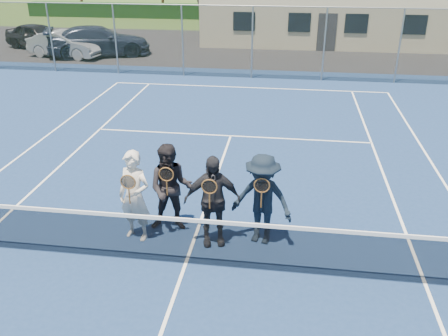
{
  "coord_description": "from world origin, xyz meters",
  "views": [
    {
      "loc": [
        1.65,
        -6.81,
        5.16
      ],
      "look_at": [
        0.48,
        1.5,
        1.25
      ],
      "focal_mm": 38.0,
      "sensor_mm": 36.0,
      "label": 1
    }
  ],
  "objects_px": {
    "car_b": "(66,44)",
    "player_c": "(212,201)",
    "player_b": "(171,188)",
    "player_d": "(262,200)",
    "car_c": "(99,41)",
    "tennis_net": "(185,239)",
    "car_a": "(38,36)",
    "player_a": "(135,196)"
  },
  "relations": [
    {
      "from": "car_b",
      "to": "player_d",
      "type": "distance_m",
      "value": 19.17
    },
    {
      "from": "player_d",
      "to": "player_a",
      "type": "bearing_deg",
      "value": -175.26
    },
    {
      "from": "car_b",
      "to": "player_d",
      "type": "bearing_deg",
      "value": -131.94
    },
    {
      "from": "tennis_net",
      "to": "player_b",
      "type": "relative_size",
      "value": 6.49
    },
    {
      "from": "car_b",
      "to": "player_b",
      "type": "height_order",
      "value": "player_b"
    },
    {
      "from": "car_b",
      "to": "player_a",
      "type": "height_order",
      "value": "player_a"
    },
    {
      "from": "player_a",
      "to": "player_d",
      "type": "bearing_deg",
      "value": 4.74
    },
    {
      "from": "car_a",
      "to": "player_c",
      "type": "bearing_deg",
      "value": -122.19
    },
    {
      "from": "car_c",
      "to": "player_a",
      "type": "relative_size",
      "value": 2.89
    },
    {
      "from": "tennis_net",
      "to": "player_c",
      "type": "xyz_separation_m",
      "value": [
        0.37,
        0.75,
        0.38
      ]
    },
    {
      "from": "player_b",
      "to": "player_d",
      "type": "xyz_separation_m",
      "value": [
        1.79,
        -0.21,
        -0.0
      ]
    },
    {
      "from": "tennis_net",
      "to": "player_a",
      "type": "relative_size",
      "value": 6.49
    },
    {
      "from": "car_b",
      "to": "tennis_net",
      "type": "distance_m",
      "value": 19.25
    },
    {
      "from": "player_b",
      "to": "car_c",
      "type": "bearing_deg",
      "value": 115.91
    },
    {
      "from": "car_b",
      "to": "player_d",
      "type": "height_order",
      "value": "player_d"
    },
    {
      "from": "player_a",
      "to": "player_b",
      "type": "xyz_separation_m",
      "value": [
        0.6,
        0.41,
        -0.0
      ]
    },
    {
      "from": "player_b",
      "to": "player_c",
      "type": "xyz_separation_m",
      "value": [
        0.87,
        -0.38,
        0.0
      ]
    },
    {
      "from": "player_d",
      "to": "car_b",
      "type": "bearing_deg",
      "value": 125.44
    },
    {
      "from": "car_b",
      "to": "car_c",
      "type": "relative_size",
      "value": 0.77
    },
    {
      "from": "car_a",
      "to": "tennis_net",
      "type": "distance_m",
      "value": 22.22
    },
    {
      "from": "tennis_net",
      "to": "player_a",
      "type": "height_order",
      "value": "player_a"
    },
    {
      "from": "tennis_net",
      "to": "player_d",
      "type": "xyz_separation_m",
      "value": [
        1.28,
        0.92,
        0.38
      ]
    },
    {
      "from": "car_a",
      "to": "player_c",
      "type": "height_order",
      "value": "player_c"
    },
    {
      "from": "car_a",
      "to": "player_a",
      "type": "distance_m",
      "value": 21.01
    },
    {
      "from": "player_b",
      "to": "player_d",
      "type": "distance_m",
      "value": 1.8
    },
    {
      "from": "player_d",
      "to": "player_b",
      "type": "bearing_deg",
      "value": 173.3
    },
    {
      "from": "car_b",
      "to": "player_b",
      "type": "relative_size",
      "value": 2.22
    },
    {
      "from": "car_a",
      "to": "tennis_net",
      "type": "relative_size",
      "value": 0.35
    },
    {
      "from": "player_a",
      "to": "player_b",
      "type": "distance_m",
      "value": 0.72
    },
    {
      "from": "player_b",
      "to": "tennis_net",
      "type": "bearing_deg",
      "value": -65.79
    },
    {
      "from": "car_c",
      "to": "car_a",
      "type": "bearing_deg",
      "value": 50.98
    },
    {
      "from": "car_a",
      "to": "player_b",
      "type": "xyz_separation_m",
      "value": [
        11.85,
        -17.34,
        0.23
      ]
    },
    {
      "from": "player_c",
      "to": "car_a",
      "type": "bearing_deg",
      "value": 125.68
    },
    {
      "from": "car_b",
      "to": "player_c",
      "type": "bearing_deg",
      "value": -134.51
    },
    {
      "from": "player_a",
      "to": "player_c",
      "type": "distance_m",
      "value": 1.47
    },
    {
      "from": "player_c",
      "to": "player_d",
      "type": "height_order",
      "value": "same"
    },
    {
      "from": "car_c",
      "to": "tennis_net",
      "type": "height_order",
      "value": "car_c"
    },
    {
      "from": "car_c",
      "to": "player_c",
      "type": "relative_size",
      "value": 2.89
    },
    {
      "from": "car_b",
      "to": "tennis_net",
      "type": "relative_size",
      "value": 0.34
    },
    {
      "from": "car_b",
      "to": "player_c",
      "type": "height_order",
      "value": "player_c"
    },
    {
      "from": "player_a",
      "to": "player_c",
      "type": "relative_size",
      "value": 1.0
    },
    {
      "from": "car_c",
      "to": "tennis_net",
      "type": "relative_size",
      "value": 0.45
    }
  ]
}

